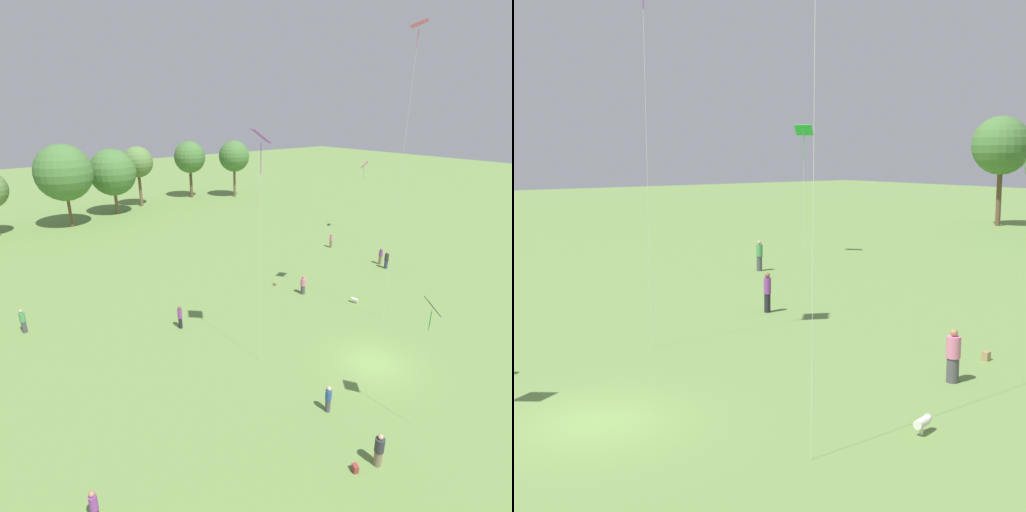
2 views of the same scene
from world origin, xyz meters
TOP-DOWN VIEW (x-y plane):
  - ground_plane at (0.00, 0.00)m, footprint 240.00×240.00m
  - tree_2 at (-7.16, 46.10)m, footprint 7.58×7.58m
  - tree_3 at (0.51, 49.61)m, footprint 7.06×7.06m
  - tree_4 at (5.76, 52.60)m, footprint 5.04×5.04m
  - tree_5 at (16.15, 53.94)m, footprint 5.68×5.68m
  - tree_6 at (23.02, 49.59)m, footprint 5.62×5.62m
  - person_0 at (-17.37, 17.98)m, footprint 0.55×0.55m
  - person_1 at (15.19, 10.75)m, footprint 0.41×0.41m
  - person_2 at (14.68, 9.64)m, footprint 0.45×0.45m
  - person_3 at (3.55, 10.38)m, footprint 0.65×0.65m
  - person_4 at (-17.61, -0.11)m, footprint 0.43×0.43m
  - person_5 at (-6.42, -5.09)m, footprint 0.53×0.53m
  - person_7 at (15.13, 17.72)m, footprint 0.53×0.53m
  - person_8 at (-7.92, 11.59)m, footprint 0.35×0.35m
  - person_9 at (-5.66, -1.26)m, footprint 0.46×0.46m
  - kite_1 at (-5.75, 4.62)m, footprint 1.37×1.47m
  - kite_2 at (5.28, 3.10)m, footprint 1.37×1.35m
  - kite_3 at (-2.86, -4.65)m, footprint 1.00×1.04m
  - kite_4 at (22.62, 19.69)m, footprint 1.43×1.39m
  - dog_0 at (5.80, 6.44)m, footprint 0.35×0.67m
  - picnic_bag_0 at (2.71, 13.23)m, footprint 0.28×0.33m
  - picnic_bag_1 at (-7.53, -4.71)m, footprint 0.33×0.37m

SIDE VIEW (x-z plane):
  - ground_plane at x=0.00m, z-range 0.00..0.00m
  - picnic_bag_0 at x=2.71m, z-range 0.00..0.31m
  - picnic_bag_1 at x=-7.53m, z-range 0.00..0.36m
  - dog_0 at x=5.80m, z-range 0.08..0.55m
  - person_9 at x=-5.66m, z-range 0.01..1.60m
  - person_7 at x=15.13m, z-range 0.00..1.68m
  - person_3 at x=3.55m, z-range -0.02..1.70m
  - person_5 at x=-6.42m, z-range -0.02..1.73m
  - person_1 at x=15.19m, z-range -0.01..1.74m
  - person_4 at x=-17.61m, z-range 0.02..1.73m
  - person_2 at x=14.68m, z-range -0.01..1.81m
  - person_8 at x=-7.92m, z-range 0.02..1.84m
  - person_0 at x=-17.37m, z-range 0.00..1.87m
  - tree_3 at x=0.51m, z-range 1.49..11.54m
  - kite_3 at x=-2.86m, z-range 3.06..10.29m
  - tree_5 at x=16.15m, z-range 2.25..12.50m
  - tree_4 at x=5.76m, z-range 2.41..12.36m
  - tree_6 at x=23.02m, z-range 2.32..12.65m
  - tree_2 at x=-7.16m, z-range 1.87..13.21m
  - kite_4 at x=22.62m, z-range 4.05..13.44m
  - kite_1 at x=-5.75m, z-range 6.44..20.95m
  - kite_2 at x=5.28m, z-range 9.08..29.67m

